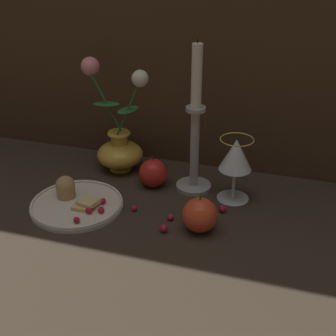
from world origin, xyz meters
TOP-DOWN VIEW (x-y plane):
  - ground_plane at (0.00, 0.00)m, footprint 2.40×2.40m
  - vase at (-0.17, 0.14)m, footprint 0.19×0.13m
  - plate_with_pastries at (-0.20, -0.07)m, footprint 0.22×0.22m
  - wine_glass at (0.16, 0.08)m, footprint 0.08×0.08m
  - candlestick at (0.05, 0.10)m, footprint 0.09×0.09m
  - apple_beside_vase at (0.11, -0.08)m, footprint 0.08×0.08m
  - apple_near_glass at (-0.05, 0.08)m, footprint 0.07×0.07m
  - berry_near_plate at (0.06, -0.01)m, footprint 0.01×0.01m
  - berry_front_center at (0.04, -0.06)m, footprint 0.01×0.01m
  - berry_by_glass_stem at (0.03, -0.11)m, footprint 0.02×0.02m
  - berry_under_candlestick at (0.14, 0.01)m, footprint 0.02×0.02m
  - berry_far_right at (-0.06, -0.05)m, footprint 0.01×0.01m

SIDE VIEW (x-z plane):
  - ground_plane at x=0.00m, z-range 0.00..0.00m
  - berry_far_right at x=-0.06m, z-range 0.00..0.01m
  - berry_near_plate at x=0.06m, z-range 0.00..0.01m
  - berry_front_center at x=0.04m, z-range 0.00..0.01m
  - berry_under_candlestick at x=0.14m, z-range 0.00..0.02m
  - berry_by_glass_stem at x=0.03m, z-range 0.00..0.02m
  - plate_with_pastries at x=-0.20m, z-range -0.02..0.05m
  - apple_near_glass at x=-0.05m, z-range -0.01..0.08m
  - apple_beside_vase at x=0.11m, z-range -0.01..0.08m
  - vase at x=-0.17m, z-range -0.07..0.23m
  - wine_glass at x=0.16m, z-range 0.03..0.19m
  - candlestick at x=0.05m, z-range -0.04..0.34m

